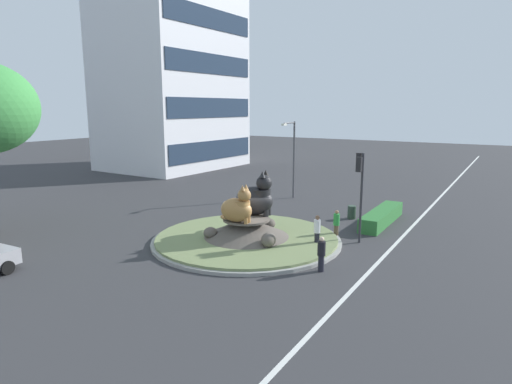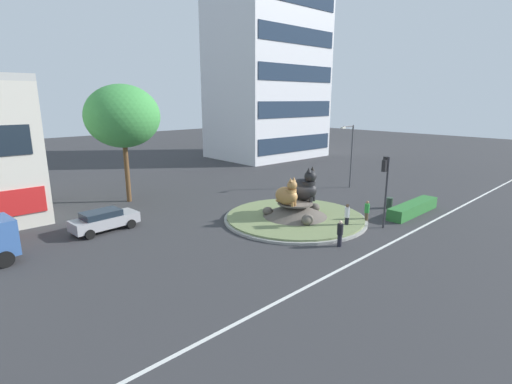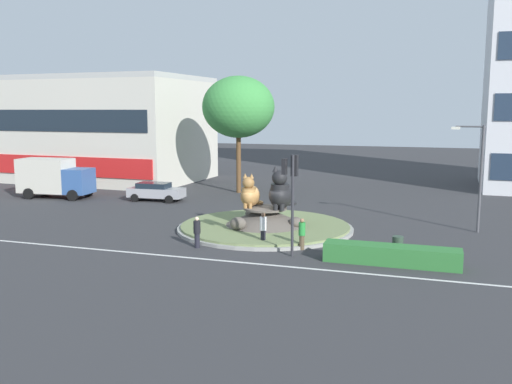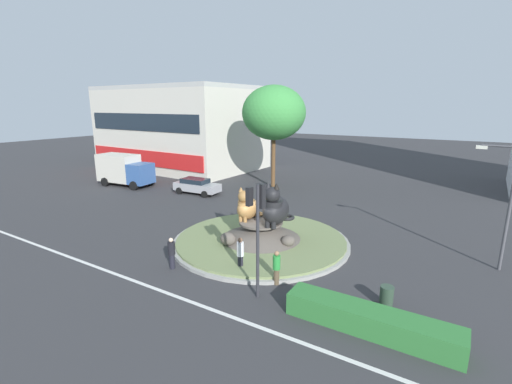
{
  "view_description": "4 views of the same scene",
  "coord_description": "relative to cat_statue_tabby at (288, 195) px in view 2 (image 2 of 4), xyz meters",
  "views": [
    {
      "loc": [
        -20.1,
        -12.86,
        7.53
      ],
      "look_at": [
        -1.37,
        -1.47,
        3.25
      ],
      "focal_mm": 30.56,
      "sensor_mm": 36.0,
      "label": 1
    },
    {
      "loc": [
        -21.13,
        -17.97,
        8.91
      ],
      "look_at": [
        -3.12,
        0.99,
        2.51
      ],
      "focal_mm": 26.74,
      "sensor_mm": 36.0,
      "label": 2
    },
    {
      "loc": [
        9.74,
        -31.58,
        7.28
      ],
      "look_at": [
        -0.08,
        -1.56,
        2.53
      ],
      "focal_mm": 38.69,
      "sensor_mm": 36.0,
      "label": 3
    },
    {
      "loc": [
        10.41,
        -17.63,
        8.22
      ],
      "look_at": [
        -1.15,
        1.31,
        2.78
      ],
      "focal_mm": 24.94,
      "sensor_mm": 36.0,
      "label": 4
    }
  ],
  "objects": [
    {
      "name": "traffic_light_mast",
      "position": [
        4.01,
        -5.4,
        1.58
      ],
      "size": [
        0.77,
        0.48,
        5.08
      ],
      "rotation": [
        0.0,
        0.0,
        1.44
      ],
      "color": "#2D2D33",
      "rests_on": "ground"
    },
    {
      "name": "litter_bin",
      "position": [
        9.06,
        -3.32,
        -1.69
      ],
      "size": [
        0.56,
        0.56,
        0.9
      ],
      "color": "#2D4233",
      "rests_on": "ground"
    },
    {
      "name": "sedan_on_far_lane",
      "position": [
        -10.52,
        7.5,
        -1.35
      ],
      "size": [
        4.56,
        2.15,
        1.47
      ],
      "rotation": [
        0.0,
        0.0,
        0.06
      ],
      "color": "#99999E",
      "rests_on": "ground"
    },
    {
      "name": "streetlight_arm",
      "position": [
        13.07,
        3.26,
        1.58
      ],
      "size": [
        1.86,
        0.35,
        6.38
      ],
      "rotation": [
        0.0,
        0.0,
        3.04
      ],
      "color": "#4C4C51",
      "rests_on": "ground"
    },
    {
      "name": "lane_centreline",
      "position": [
        0.95,
        -7.34,
        -2.13
      ],
      "size": [
        112.0,
        0.2,
        0.01
      ],
      "primitive_type": "cube",
      "color": "silver",
      "rests_on": "ground"
    },
    {
      "name": "office_tower",
      "position": [
        22.8,
        24.87,
        12.79
      ],
      "size": [
        16.26,
        12.98,
        29.86
      ],
      "rotation": [
        0.0,
        0.0,
        -0.03
      ],
      "color": "silver",
      "rests_on": "ground"
    },
    {
      "name": "cat_statue_tabby",
      "position": [
        0.0,
        0.0,
        0.0
      ],
      "size": [
        1.39,
        2.24,
        2.1
      ],
      "rotation": [
        0.0,
        0.0,
        -1.47
      ],
      "color": "#9E703D",
      "rests_on": "roundabout_island"
    },
    {
      "name": "broadleaf_tree_behind_island",
      "position": [
        -5.72,
        13.79,
        5.33
      ],
      "size": [
        6.26,
        6.26,
        10.14
      ],
      "color": "brown",
      "rests_on": "ground"
    },
    {
      "name": "pedestrian_green_shirt",
      "position": [
        4.24,
        -4.05,
        -1.26
      ],
      "size": [
        0.35,
        0.35,
        1.67
      ],
      "rotation": [
        0.0,
        0.0,
        1.54
      ],
      "color": "brown",
      "rests_on": "ground"
    },
    {
      "name": "cat_statue_black",
      "position": [
        1.95,
        0.02,
        0.19
      ],
      "size": [
        1.73,
        2.7,
        2.63
      ],
      "rotation": [
        0.0,
        0.0,
        -1.44
      ],
      "color": "black",
      "rests_on": "roundabout_island"
    },
    {
      "name": "clipped_hedge_strip",
      "position": [
        8.91,
        -5.42,
        -1.69
      ],
      "size": [
        6.35,
        1.2,
        0.9
      ],
      "primitive_type": "cube",
      "color": "#2D7033",
      "rests_on": "ground"
    },
    {
      "name": "pedestrian_white_shirt",
      "position": [
        2.03,
        -3.8,
        -1.18
      ],
      "size": [
        0.36,
        0.36,
        1.8
      ],
      "rotation": [
        0.0,
        0.0,
        3.71
      ],
      "color": "black",
      "rests_on": "ground"
    },
    {
      "name": "pedestrian_black_shirt",
      "position": [
        -1.14,
        -5.39,
        -1.26
      ],
      "size": [
        0.37,
        0.37,
        1.68
      ],
      "rotation": [
        0.0,
        0.0,
        2.45
      ],
      "color": "black",
      "rests_on": "ground"
    },
    {
      "name": "roundabout_island",
      "position": [
        0.95,
        0.05,
        -1.68
      ],
      "size": [
        10.72,
        10.72,
        1.37
      ],
      "color": "gray",
      "rests_on": "ground"
    },
    {
      "name": "ground_plane",
      "position": [
        0.95,
        0.06,
        -2.14
      ],
      "size": [
        160.0,
        160.0,
        0.0
      ],
      "primitive_type": "plane",
      "color": "#333335"
    }
  ]
}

